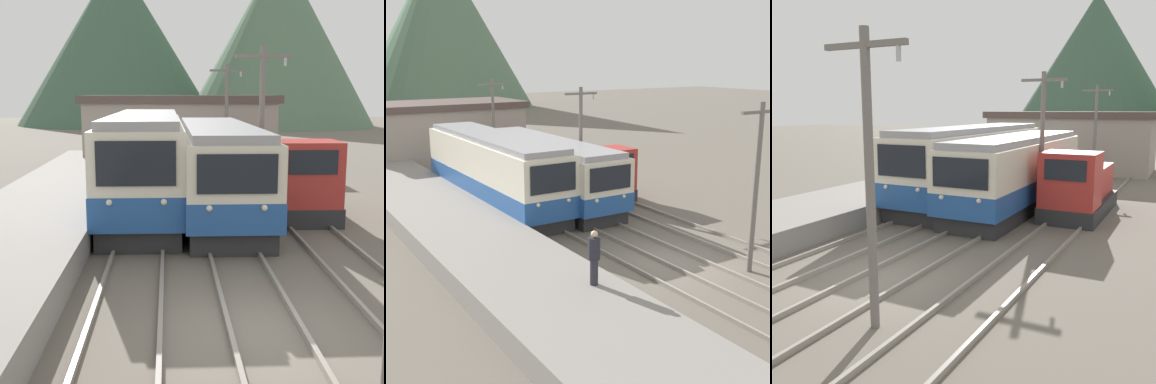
{
  "view_description": "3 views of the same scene",
  "coord_description": "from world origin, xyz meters",
  "views": [
    {
      "loc": [
        -1.69,
        -9.74,
        4.61
      ],
      "look_at": [
        -0.95,
        6.89,
        1.57
      ],
      "focal_mm": 50.0,
      "sensor_mm": 36.0,
      "label": 1
    },
    {
      "loc": [
        -13.71,
        -14.71,
        7.76
      ],
      "look_at": [
        -0.52,
        6.37,
        1.55
      ],
      "focal_mm": 50.0,
      "sensor_mm": 36.0,
      "label": 2
    },
    {
      "loc": [
        7.61,
        -9.51,
        4.71
      ],
      "look_at": [
        -0.46,
        6.34,
        1.44
      ],
      "focal_mm": 42.0,
      "sensor_mm": 36.0,
      "label": 3
    }
  ],
  "objects": [
    {
      "name": "catenary_mast_far",
      "position": [
        1.71,
        21.49,
        3.47
      ],
      "size": [
        2.0,
        0.2,
        6.32
      ],
      "color": "slate",
      "rests_on": "ground"
    },
    {
      "name": "shunting_locomotive",
      "position": [
        3.2,
        10.63,
        1.21
      ],
      "size": [
        2.4,
        6.04,
        3.0
      ],
      "color": "#28282B",
      "rests_on": "ground"
    },
    {
      "name": "track_center",
      "position": [
        0.2,
        0.0,
        0.07
      ],
      "size": [
        1.54,
        60.0,
        0.14
      ],
      "color": "gray",
      "rests_on": "ground"
    },
    {
      "name": "catenary_mast_near",
      "position": [
        1.71,
        -2.21,
        3.47
      ],
      "size": [
        2.0,
        0.2,
        6.32
      ],
      "color": "slate",
      "rests_on": "ground"
    },
    {
      "name": "platform_left",
      "position": [
        -6.25,
        0.0,
        0.42
      ],
      "size": [
        4.5,
        54.0,
        0.84
      ],
      "primitive_type": "cube",
      "color": "gray",
      "rests_on": "ground"
    },
    {
      "name": "track_right",
      "position": [
        3.2,
        0.0,
        0.07
      ],
      "size": [
        1.54,
        60.0,
        0.14
      ],
      "color": "gray",
      "rests_on": "ground"
    },
    {
      "name": "person_on_platform",
      "position": [
        -4.98,
        -1.7,
        1.81
      ],
      "size": [
        0.38,
        0.38,
        1.78
      ],
      "color": "#282833",
      "rests_on": "platform_left"
    },
    {
      "name": "station_building",
      "position": [
        -0.93,
        26.0,
        2.3
      ],
      "size": [
        12.6,
        6.3,
        4.56
      ],
      "color": "gray",
      "rests_on": "ground"
    },
    {
      "name": "ground_plane",
      "position": [
        0.0,
        0.0,
        0.0
      ],
      "size": [
        200.0,
        200.0,
        0.0
      ],
      "primitive_type": "plane",
      "color": "#665E54"
    },
    {
      "name": "commuter_train_left",
      "position": [
        -2.6,
        11.66,
        1.79
      ],
      "size": [
        2.84,
        13.31,
        3.86
      ],
      "color": "#28282B",
      "rests_on": "ground"
    },
    {
      "name": "commuter_train_center",
      "position": [
        0.2,
        10.85,
        1.63
      ],
      "size": [
        2.84,
        12.4,
        3.49
      ],
      "color": "#28282B",
      "rests_on": "ground"
    },
    {
      "name": "catenary_mast_mid",
      "position": [
        1.71,
        9.64,
        3.47
      ],
      "size": [
        2.0,
        0.2,
        6.32
      ],
      "color": "slate",
      "rests_on": "ground"
    },
    {
      "name": "track_left",
      "position": [
        -2.6,
        0.0,
        0.07
      ],
      "size": [
        1.54,
        60.0,
        0.14
      ],
      "color": "gray",
      "rests_on": "ground"
    }
  ]
}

